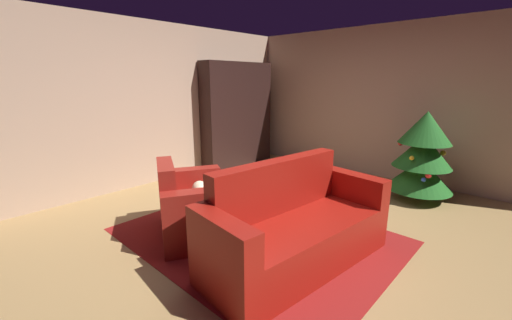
# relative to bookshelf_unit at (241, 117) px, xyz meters

# --- Properties ---
(ground_plane) EXTENTS (6.78, 6.78, 0.00)m
(ground_plane) POSITION_rel_bookshelf_unit_xyz_m (2.47, -1.77, -0.96)
(ground_plane) COLOR #A6824F
(wall_back) EXTENTS (5.47, 0.06, 2.58)m
(wall_back) POSITION_rel_bookshelf_unit_xyz_m (2.47, 1.08, 0.33)
(wall_back) COLOR tan
(wall_back) RESTS_ON ground
(wall_left) EXTENTS (0.06, 5.77, 2.58)m
(wall_left) POSITION_rel_bookshelf_unit_xyz_m (-0.24, -1.77, 0.33)
(wall_left) COLOR tan
(wall_left) RESTS_ON ground
(area_rug) EXTENTS (2.82, 2.21, 0.01)m
(area_rug) POSITION_rel_bookshelf_unit_xyz_m (2.36, -2.08, -0.96)
(area_rug) COLOR maroon
(area_rug) RESTS_ON ground
(bookshelf_unit) EXTENTS (0.34, 1.61, 2.01)m
(bookshelf_unit) POSITION_rel_bookshelf_unit_xyz_m (0.00, 0.00, 0.00)
(bookshelf_unit) COLOR black
(bookshelf_unit) RESTS_ON ground
(armchair_red) EXTENTS (1.22, 1.11, 0.84)m
(armchair_red) POSITION_rel_bookshelf_unit_xyz_m (1.80, -2.53, -0.65)
(armchair_red) COLOR maroon
(armchair_red) RESTS_ON ground
(couch_red) EXTENTS (0.96, 1.95, 0.95)m
(couch_red) POSITION_rel_bookshelf_unit_xyz_m (2.96, -2.21, -0.64)
(couch_red) COLOR maroon
(couch_red) RESTS_ON ground
(coffee_table) EXTENTS (0.68, 0.68, 0.47)m
(coffee_table) POSITION_rel_bookshelf_unit_xyz_m (2.39, -2.16, -0.53)
(coffee_table) COLOR black
(coffee_table) RESTS_ON ground
(book_stack_on_table) EXTENTS (0.20, 0.18, 0.09)m
(book_stack_on_table) POSITION_rel_bookshelf_unit_xyz_m (2.33, -2.19, -0.44)
(book_stack_on_table) COLOR #DDC74F
(book_stack_on_table) RESTS_ON coffee_table
(bottle_on_table) EXTENTS (0.06, 0.06, 0.30)m
(bottle_on_table) POSITION_rel_bookshelf_unit_xyz_m (2.37, -2.35, -0.37)
(bottle_on_table) COLOR #225C1E
(bottle_on_table) RESTS_ON coffee_table
(decorated_tree) EXTENTS (0.88, 0.88, 1.27)m
(decorated_tree) POSITION_rel_bookshelf_unit_xyz_m (3.30, 0.33, -0.31)
(decorated_tree) COLOR brown
(decorated_tree) RESTS_ON ground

